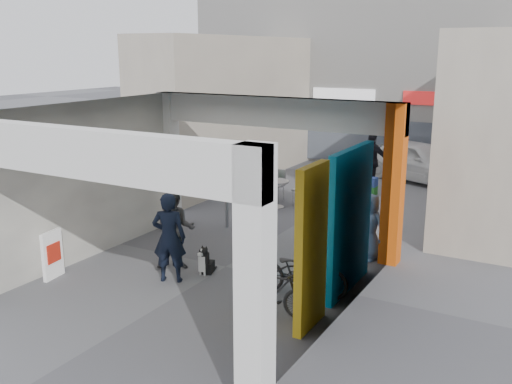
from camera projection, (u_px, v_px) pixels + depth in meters
The scene contains 21 objects.
ground at pixel (226, 267), 12.32m from camera, with size 90.00×90.00×0.00m, color #58595E.
arcade_canopy at pixel (225, 172), 10.81m from camera, with size 6.40×6.45×6.40m.
far_building at pixel (409, 64), 23.17m from camera, with size 18.00×4.08×8.00m.
plaza_bldg_left at pixel (231, 109), 20.19m from camera, with size 2.00×9.00×5.00m, color #B6AB97.
plaza_bldg_right at pixel (505, 125), 15.90m from camera, with size 2.00×9.00×5.00m, color #B6AB97.
bollard_left at pixel (227, 211), 14.98m from camera, with size 0.09×0.09×0.87m, color gray.
bollard_center at pixel (274, 220), 14.19m from camera, with size 0.09×0.09×0.87m, color gray.
bollard_right at pixel (339, 226), 13.51m from camera, with size 0.09×0.09×0.98m, color gray.
advert_board_near at pixel (52, 254), 11.61m from camera, with size 0.17×0.56×1.00m.
advert_board_far at pixel (172, 209), 14.95m from camera, with size 0.20×0.55×1.00m.
cafe_set at pixel (277, 193), 17.20m from camera, with size 1.61×1.30×0.97m.
produce_stand at pixel (257, 190), 17.87m from camera, with size 1.06×0.58×0.70m.
crate_stack at pixel (369, 186), 18.39m from camera, with size 0.46×0.37×0.56m.
border_collie at pixel (205, 262), 11.89m from camera, with size 0.23×0.45×0.63m.
man_with_dog at pixel (169, 238), 11.36m from camera, with size 0.67×0.44×1.84m, color black.
man_back_turned at pixel (175, 230), 12.03m from camera, with size 0.84×0.65×1.73m, color #3B3B3D.
man_elderly at pixel (369, 227), 12.63m from camera, with size 0.73×0.48×1.50m, color #587CAB.
man_crates at pixel (372, 161), 18.98m from camera, with size 1.12×0.47×1.91m, color black.
bicycle_front at pixel (299, 271), 10.77m from camera, with size 0.65×1.87×0.98m, color black.
bicycle_rear at pixel (274, 292), 9.97m from camera, with size 0.42×1.47×0.88m, color black.
white_van at pixel (418, 161), 20.19m from camera, with size 1.71×4.24×1.44m, color silver.
Camera 1 is at (6.26, -9.74, 4.57)m, focal length 40.00 mm.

